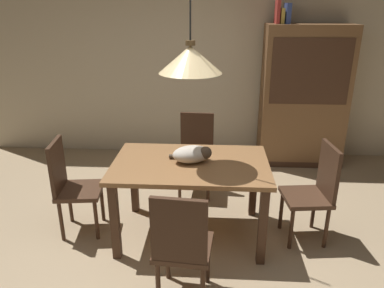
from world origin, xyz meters
The scene contains 13 objects.
ground centered at (0.00, 0.00, 0.00)m, with size 10.00×10.00×0.00m, color tan.
back_wall centered at (0.00, 2.65, 1.45)m, with size 6.40×0.10×2.90m, color beige.
dining_table centered at (0.00, 0.50, 0.65)m, with size 1.40×0.90×0.75m.
chair_near_front centered at (0.00, -0.38, 0.51)m, with size 0.44×0.44×0.93m.
chair_right_side centered at (1.13, 0.50, 0.51)m, with size 0.44×0.44×0.93m.
chair_left_side centered at (-1.13, 0.49, 0.51)m, with size 0.44×0.44×0.93m.
chair_far_back centered at (0.01, 1.37, 0.51)m, with size 0.42×0.42×0.93m.
cat_sleeping centered at (0.02, 0.51, 0.83)m, with size 0.40×0.31×0.16m.
pendant_lamp centered at (0.00, 0.50, 1.66)m, with size 0.52×0.52×1.30m.
hutch_bookcase centered at (1.38, 2.32, 0.89)m, with size 1.12×0.45×1.85m.
book_red_tall centered at (0.95, 2.32, 1.99)m, with size 0.04×0.22×0.28m, color #B73833.
book_yellow_short centered at (1.01, 2.32, 1.94)m, with size 0.04×0.20×0.18m, color gold.
book_blue_wide centered at (1.07, 2.32, 1.97)m, with size 0.06×0.24×0.24m, color #384C93.
Camera 1 is at (0.20, -2.51, 2.08)m, focal length 34.32 mm.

